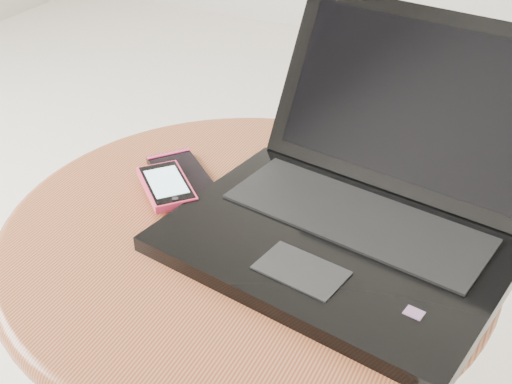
% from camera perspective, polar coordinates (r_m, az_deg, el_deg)
% --- Properties ---
extents(table, '(0.62, 0.62, 0.49)m').
position_cam_1_polar(table, '(0.91, -0.78, -8.34)').
color(table, '#532A1A').
rests_on(table, ground).
extents(laptop, '(0.44, 0.44, 0.23)m').
position_cam_1_polar(laptop, '(0.82, 8.64, -0.85)').
color(laptop, black).
rests_on(laptop, table).
extents(phone_black, '(0.13, 0.13, 0.01)m').
position_cam_1_polar(phone_black, '(0.94, -6.37, 1.42)').
color(phone_black, black).
rests_on(phone_black, table).
extents(phone_pink, '(0.11, 0.11, 0.01)m').
position_cam_1_polar(phone_pink, '(0.89, -7.60, 0.55)').
color(phone_pink, '#ED345A').
rests_on(phone_pink, phone_black).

